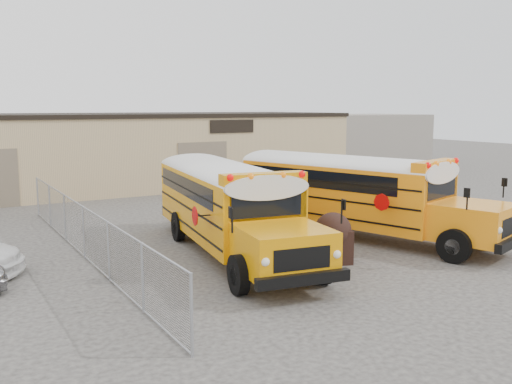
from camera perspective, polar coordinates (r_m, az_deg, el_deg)
ground at (r=19.98m, az=2.48°, el=-6.28°), size 120.00×120.00×0.00m
warehouse at (r=37.82m, az=-14.10°, el=4.14°), size 30.20×10.20×4.67m
chainlink_fence at (r=20.20m, az=-16.83°, el=-3.85°), size 0.07×18.07×1.81m
distant_building_right at (r=53.06m, az=10.42°, el=5.27°), size 10.00×8.00×4.40m
school_bus_left at (r=26.35m, az=-7.40°, el=1.38°), size 4.28×11.25×3.21m
school_bus_right at (r=27.01m, az=-2.28°, el=1.68°), size 5.99×11.43×3.26m
tarp_bundle at (r=19.00m, az=7.69°, el=-4.47°), size 1.39×1.32×1.67m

